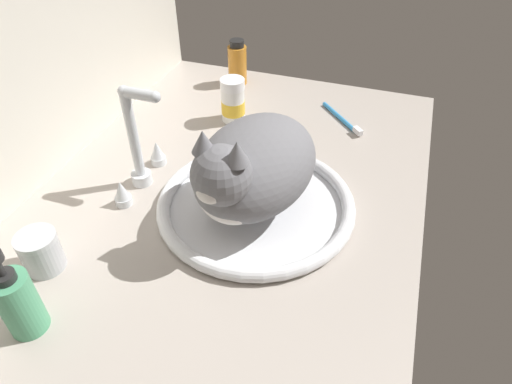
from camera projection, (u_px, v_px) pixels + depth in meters
countertop at (223, 211)px, 85.96cm from camera, size 113.51×72.96×3.00cm
backsplash_wall at (33, 98)px, 83.93cm from camera, size 113.51×2.40×38.23cm
sink_basin at (256, 204)px, 83.55cm from camera, size 36.85×36.85×2.51cm
faucet at (138, 150)px, 84.97cm from camera, size 16.94×9.08×21.24cm
cat at (251, 168)px, 76.38cm from camera, size 36.07×23.85×19.62cm
soap_pump_bottle at (18, 302)px, 61.19cm from camera, size 5.31×5.31×15.42cm
pill_bottle at (233, 101)px, 105.78cm from camera, size 5.72×5.72×10.50cm
amber_bottle at (237, 63)px, 120.25cm from camera, size 5.02×5.02×12.01cm
metal_jar at (41, 252)px, 71.23cm from camera, size 6.45×6.45×6.88cm
toothbrush at (343, 119)px, 107.73cm from camera, size 12.78×11.90×1.70cm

